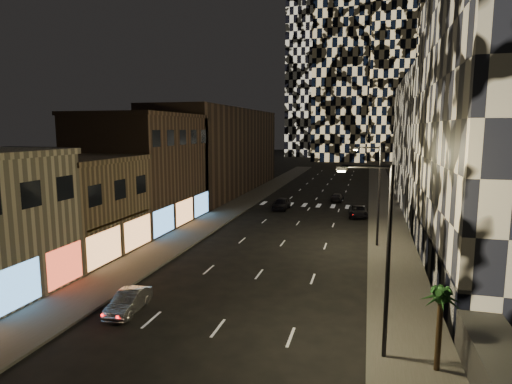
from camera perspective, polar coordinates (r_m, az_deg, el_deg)
The scene contains 19 objects.
sidewalk_left at distance 63.05m, azimuth -1.63°, elevation -1.30°, with size 4.00×120.00×0.15m, color #47443F.
sidewalk_right at distance 60.60m, azimuth 16.84°, elevation -2.06°, with size 4.00×120.00×0.15m, color #47443F.
curb_left at distance 62.49m, azimuth 0.22°, elevation -1.38°, with size 0.20×120.00×0.15m, color #4C4C47.
curb_right at distance 60.55m, azimuth 14.86°, elevation -1.99°, with size 0.20×120.00×0.15m, color #4C4C47.
retail_tan at distance 39.82m, azimuth -23.64°, elevation -2.00°, with size 10.00×10.00×8.00m, color #786248.
retail_brown at distance 49.84m, azimuth -14.86°, elevation 2.71°, with size 10.00×15.00×12.00m, color #4E392C.
retail_filler_left at distance 73.91m, azimuth -4.69°, elevation 5.51°, with size 10.00×40.00×14.00m, color #4E392C.
midrise_base at distance 35.65m, azimuth 22.04°, elevation -7.19°, with size 0.60×25.00×3.00m, color #383838.
plinth_right at distance 20.83m, azimuth 29.97°, elevation -20.55°, with size 2.00×8.00×2.00m, color #383838.
midrise_filler_right at distance 67.78m, azimuth 25.49°, elevation 6.16°, with size 16.00×40.00×18.00m, color #232326.
tower_left_back at distance 182.49m, azimuth 8.83°, elevation 23.99°, with size 24.00×24.00×120.00m, color black.
tower_center_low at distance 154.36m, azimuth 11.64°, elevation 22.03°, with size 18.00×18.00×95.00m, color black.
streetlight_near at distance 20.34m, azimuth 16.59°, elevation -7.20°, with size 2.55×0.25×9.00m.
streetlight_far at distance 39.98m, azimuth 15.76°, elevation 0.40°, with size 2.55×0.25×9.00m.
car_silver_parked at distance 27.02m, azimuth -16.65°, elevation -13.84°, with size 1.34×3.85×1.27m, color #929397.
car_dark_midlane at distance 57.31m, azimuth 3.41°, elevation -1.57°, with size 1.86×4.62×1.57m, color black.
car_dark_oncoming at distance 65.04m, azimuth 10.78°, elevation -0.69°, with size 1.63×4.01×1.16m, color black.
car_dark_rightlane at distance 54.04m, azimuth 13.46°, elevation -2.54°, with size 2.19×4.75×1.32m, color black.
palm_tree at distance 20.68m, azimuth 23.43°, elevation -13.30°, with size 1.95×1.91×3.82m.
Camera 1 is at (7.57, -9.61, 10.70)m, focal length 30.00 mm.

